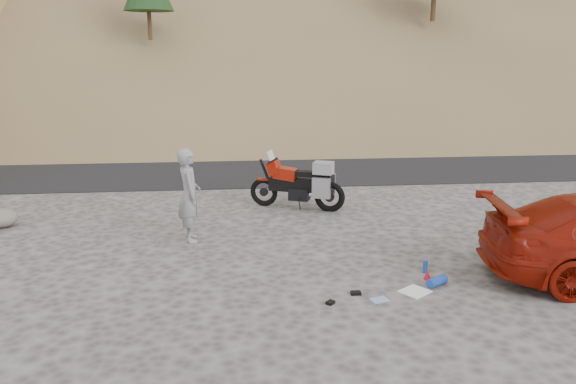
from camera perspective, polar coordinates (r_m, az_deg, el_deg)
ground at (r=10.50m, az=-0.99°, el=-6.75°), size 140.00×140.00×0.00m
road at (r=19.17m, az=-3.18°, el=2.80°), size 120.00×7.00×0.05m
motorcycle at (r=13.58m, az=1.33°, el=0.76°), size 2.27×1.21×1.43m
man at (r=11.65m, az=-9.81°, el=-4.83°), size 0.58×0.77×1.90m
small_rock at (r=13.77m, az=-27.10°, el=-2.35°), size 0.75×0.69×0.42m
gear_white_cloth at (r=9.33m, az=12.77°, el=-9.83°), size 0.57×0.56×0.01m
gear_blue_mat at (r=9.62m, az=14.90°, el=-8.75°), size 0.41×0.34×0.15m
gear_bottle at (r=10.09m, az=13.77°, el=-7.40°), size 0.09×0.09×0.22m
gear_funnel at (r=9.83m, az=13.99°, el=-8.16°), size 0.14×0.14×0.16m
gear_glove_a at (r=9.08m, az=6.91°, el=-10.15°), size 0.16×0.12×0.05m
gear_glove_b at (r=8.72m, az=4.33°, el=-11.13°), size 0.16×0.16×0.04m
gear_blue_cloth at (r=8.94m, az=9.27°, el=-10.76°), size 0.32×0.27×0.01m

